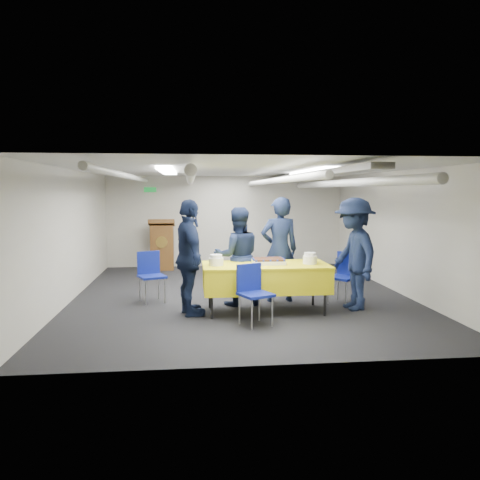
# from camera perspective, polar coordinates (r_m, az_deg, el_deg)

# --- Properties ---
(ground) EXTENTS (7.00, 7.00, 0.00)m
(ground) POSITION_cam_1_polar(r_m,az_deg,el_deg) (8.69, 0.07, -6.76)
(ground) COLOR black
(ground) RESTS_ON ground
(room_shell) EXTENTS (6.00, 7.00, 2.30)m
(room_shell) POSITION_cam_1_polar(r_m,az_deg,el_deg) (8.90, 0.39, 5.30)
(room_shell) COLOR beige
(room_shell) RESTS_ON ground
(serving_table) EXTENTS (1.98, 0.93, 0.77)m
(serving_table) POSITION_cam_1_polar(r_m,az_deg,el_deg) (7.44, 3.12, -4.55)
(serving_table) COLOR black
(serving_table) RESTS_ON ground
(sheet_cake) EXTENTS (0.51, 0.40, 0.09)m
(sheet_cake) POSITION_cam_1_polar(r_m,az_deg,el_deg) (7.44, 3.49, -2.57)
(sheet_cake) COLOR white
(sheet_cake) RESTS_ON serving_table
(plate_stack_left) EXTENTS (0.23, 0.23, 0.17)m
(plate_stack_left) POSITION_cam_1_polar(r_m,az_deg,el_deg) (7.26, -2.93, -2.50)
(plate_stack_left) COLOR white
(plate_stack_left) RESTS_ON serving_table
(plate_stack_right) EXTENTS (0.22, 0.22, 0.18)m
(plate_stack_right) POSITION_cam_1_polar(r_m,az_deg,el_deg) (7.49, 8.52, -2.26)
(plate_stack_right) COLOR white
(plate_stack_right) RESTS_ON serving_table
(podium) EXTENTS (0.62, 0.53, 1.25)m
(podium) POSITION_cam_1_polar(r_m,az_deg,el_deg) (11.57, -9.47, -0.56)
(podium) COLOR brown
(podium) RESTS_ON ground
(chair_near) EXTENTS (0.56, 0.56, 0.87)m
(chair_near) POSITION_cam_1_polar(r_m,az_deg,el_deg) (6.76, 1.55, -5.85)
(chair_near) COLOR gray
(chair_near) RESTS_ON ground
(chair_right) EXTENTS (0.59, 0.59, 0.87)m
(chair_right) POSITION_cam_1_polar(r_m,az_deg,el_deg) (8.24, 12.63, -3.85)
(chair_right) COLOR gray
(chair_right) RESTS_ON ground
(chair_left) EXTENTS (0.55, 0.55, 0.87)m
(chair_left) POSITION_cam_1_polar(r_m,az_deg,el_deg) (8.29, -10.86, -3.75)
(chair_left) COLOR gray
(chair_left) RESTS_ON ground
(sailor_a) EXTENTS (0.70, 0.49, 1.82)m
(sailor_a) POSITION_cam_1_polar(r_m,az_deg,el_deg) (8.13, 4.83, -1.17)
(sailor_a) COLOR black
(sailor_a) RESTS_ON ground
(sailor_b) EXTENTS (0.85, 0.69, 1.65)m
(sailor_b) POSITION_cam_1_polar(r_m,az_deg,el_deg) (7.87, -0.31, -2.00)
(sailor_b) COLOR black
(sailor_b) RESTS_ON ground
(sailor_c) EXTENTS (0.66, 1.12, 1.79)m
(sailor_c) POSITION_cam_1_polar(r_m,az_deg,el_deg) (7.24, -6.17, -2.16)
(sailor_c) COLOR black
(sailor_c) RESTS_ON ground
(sailor_d) EXTENTS (0.80, 1.24, 1.81)m
(sailor_d) POSITION_cam_1_polar(r_m,az_deg,el_deg) (7.78, 13.70, -1.66)
(sailor_d) COLOR black
(sailor_d) RESTS_ON ground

